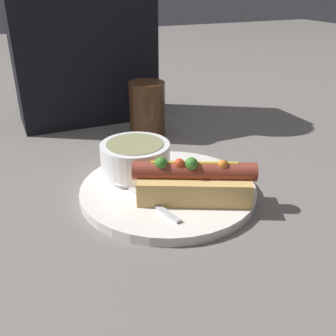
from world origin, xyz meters
name	(u,v)px	position (x,y,z in m)	size (l,w,h in m)	color
ground_plane	(168,194)	(0.00, 0.00, 0.00)	(4.00, 4.00, 0.00)	slate
dinner_plate	(168,190)	(0.00, 0.00, 0.01)	(0.25, 0.25, 0.01)	white
hot_dog	(194,182)	(0.02, -0.04, 0.04)	(0.16, 0.12, 0.06)	#DBAD60
soup_bowl	(135,157)	(-0.03, 0.06, 0.04)	(0.11, 0.11, 0.05)	white
spoon	(129,186)	(-0.05, 0.02, 0.02)	(0.06, 0.15, 0.01)	#B7B7BC
drinking_glass	(147,110)	(0.06, 0.23, 0.05)	(0.07, 0.07, 0.11)	#4C2D19
seated_diner	(81,18)	(-0.02, 0.39, 0.21)	(0.29, 0.13, 0.47)	black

